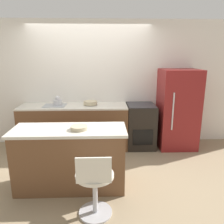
{
  "coord_description": "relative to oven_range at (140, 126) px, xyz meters",
  "views": [
    {
      "loc": [
        0.3,
        -4.0,
        1.9
      ],
      "look_at": [
        0.43,
        -0.38,
        0.95
      ],
      "focal_mm": 35.0,
      "sensor_mm": 36.0,
      "label": 1
    }
  ],
  "objects": [
    {
      "name": "fruit_bowl",
      "position": [
        -1.1,
        -1.48,
        0.48
      ],
      "size": [
        0.23,
        0.23,
        0.05
      ],
      "color": "#C1B28E",
      "rests_on": "kitchen_island"
    },
    {
      "name": "kettle",
      "position": [
        -1.7,
        0.04,
        0.53
      ],
      "size": [
        0.17,
        0.17,
        0.19
      ],
      "color": "silver",
      "rests_on": "back_counter"
    },
    {
      "name": "kitchen_island",
      "position": [
        -1.25,
        -1.43,
        -0.0
      ],
      "size": [
        1.6,
        0.6,
        0.9
      ],
      "color": "brown",
      "rests_on": "ground_plane"
    },
    {
      "name": "oven_range",
      "position": [
        0.0,
        0.0,
        0.0
      ],
      "size": [
        0.57,
        0.64,
        0.91
      ],
      "color": "black",
      "rests_on": "ground_plane"
    },
    {
      "name": "stool_chair",
      "position": [
        -0.88,
        -2.06,
        -0.05
      ],
      "size": [
        0.46,
        0.46,
        0.85
      ],
      "color": "#B7B7BC",
      "rests_on": "ground_plane"
    },
    {
      "name": "refrigerator",
      "position": [
        0.76,
        -0.02,
        0.36
      ],
      "size": [
        0.76,
        0.69,
        1.63
      ],
      "color": "maroon",
      "rests_on": "ground_plane"
    },
    {
      "name": "back_counter",
      "position": [
        -1.38,
        0.0,
        -0.0
      ],
      "size": [
        2.17,
        0.63,
        0.91
      ],
      "color": "brown",
      "rests_on": "ground_plane"
    },
    {
      "name": "ground_plane",
      "position": [
        -1.05,
        -0.33,
        -0.46
      ],
      "size": [
        14.0,
        14.0,
        0.0
      ],
      "primitive_type": "plane",
      "color": "#998466"
    },
    {
      "name": "wall_back",
      "position": [
        -1.05,
        0.35,
        0.84
      ],
      "size": [
        8.0,
        0.06,
        2.6
      ],
      "color": "white",
      "rests_on": "ground_plane"
    },
    {
      "name": "mixing_bowl",
      "position": [
        -1.04,
        0.04,
        0.49
      ],
      "size": [
        0.27,
        0.27,
        0.07
      ],
      "color": "#C1B28E",
      "rests_on": "back_counter"
    }
  ]
}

